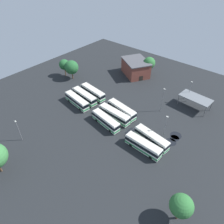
% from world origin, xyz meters
% --- Properties ---
extents(ground_plane, '(108.25, 108.25, 0.00)m').
position_xyz_m(ground_plane, '(0.00, 0.00, 0.00)').
color(ground_plane, black).
extents(bus_row0_slot0, '(11.43, 3.99, 3.39)m').
position_xyz_m(bus_row0_slot0, '(-15.28, -2.51, 1.80)').
color(bus_row0_slot0, silver).
rests_on(bus_row0_slot0, ground_plane).
extents(bus_row0_slot1, '(11.44, 3.80, 3.39)m').
position_xyz_m(bus_row0_slot1, '(-15.26, 1.21, 1.80)').
color(bus_row0_slot1, silver).
rests_on(bus_row0_slot1, ground_plane).
extents(bus_row0_slot2, '(11.50, 3.84, 3.39)m').
position_xyz_m(bus_row0_slot2, '(-14.79, 5.11, 1.80)').
color(bus_row0_slot2, silver).
rests_on(bus_row0_slot2, ground_plane).
extents(bus_row1_slot0, '(10.93, 4.02, 3.39)m').
position_xyz_m(bus_row1_slot0, '(-0.27, -3.94, 1.79)').
color(bus_row1_slot0, silver).
rests_on(bus_row1_slot0, ground_plane).
extents(bus_row1_slot1, '(11.60, 2.98, 3.39)m').
position_xyz_m(bus_row1_slot1, '(-0.19, 0.15, 1.80)').
color(bus_row1_slot1, silver).
rests_on(bus_row1_slot1, ground_plane).
extents(bus_row1_slot2, '(11.47, 4.05, 3.39)m').
position_xyz_m(bus_row1_slot2, '(0.12, 3.65, 1.80)').
color(bus_row1_slot2, silver).
rests_on(bus_row1_slot2, ground_plane).
extents(bus_row2_slot0, '(10.85, 2.81, 3.39)m').
position_xyz_m(bus_row2_slot0, '(14.51, -5.11, 1.80)').
color(bus_row2_slot0, silver).
rests_on(bus_row2_slot0, ground_plane).
extents(bus_row2_slot1, '(11.09, 3.93, 3.39)m').
position_xyz_m(bus_row2_slot1, '(14.78, -1.23, 1.80)').
color(bus_row2_slot1, silver).
rests_on(bus_row2_slot1, ground_plane).
extents(depot_building, '(15.49, 14.41, 6.63)m').
position_xyz_m(depot_building, '(-12.60, 29.48, 3.34)').
color(depot_building, brown).
rests_on(depot_building, ground_plane).
extents(maintenance_shelter, '(10.90, 6.03, 4.20)m').
position_xyz_m(maintenance_shelter, '(17.03, 22.98, 3.98)').
color(maintenance_shelter, slate).
rests_on(maintenance_shelter, ground_plane).
extents(lamp_post_by_building, '(0.56, 0.28, 7.34)m').
position_xyz_m(lamp_post_by_building, '(-14.62, -24.74, 4.08)').
color(lamp_post_by_building, slate).
rests_on(lamp_post_by_building, ground_plane).
extents(lamp_post_mid_lot, '(0.56, 0.28, 8.38)m').
position_xyz_m(lamp_post_mid_lot, '(13.81, 24.70, 4.60)').
color(lamp_post_mid_lot, slate).
rests_on(lamp_post_mid_lot, ground_plane).
extents(lamp_post_far_corner, '(0.56, 0.28, 8.96)m').
position_xyz_m(lamp_post_far_corner, '(9.29, 13.72, 4.90)').
color(lamp_post_far_corner, slate).
rests_on(lamp_post_far_corner, ground_plane).
extents(lamp_post_near_entrance, '(0.56, 0.28, 8.42)m').
position_xyz_m(lamp_post_near_entrance, '(16.48, 2.58, 4.63)').
color(lamp_post_near_entrance, slate).
rests_on(lamp_post_near_entrance, ground_plane).
extents(tree_west_edge, '(4.42, 4.42, 7.37)m').
position_xyz_m(tree_west_edge, '(-35.38, 9.00, 5.13)').
color(tree_west_edge, brown).
rests_on(tree_west_edge, ground_plane).
extents(tree_north_edge, '(5.73, 5.73, 8.12)m').
position_xyz_m(tree_north_edge, '(-30.89, 9.16, 5.24)').
color(tree_north_edge, brown).
rests_on(tree_north_edge, ground_plane).
extents(tree_northeast, '(5.07, 5.07, 8.25)m').
position_xyz_m(tree_northeast, '(-8.02, 32.62, 5.70)').
color(tree_northeast, brown).
rests_on(tree_northeast, ground_plane).
extents(tree_east_edge, '(4.78, 4.78, 7.51)m').
position_xyz_m(tree_east_edge, '(30.34, -16.13, 5.10)').
color(tree_east_edge, brown).
rests_on(tree_east_edge, ground_plane).
extents(puddle_front_lane, '(2.76, 2.76, 0.01)m').
position_xyz_m(puddle_front_lane, '(19.15, 4.88, 0.00)').
color(puddle_front_lane, black).
rests_on(puddle_front_lane, ground_plane).
extents(puddle_between_rows, '(3.20, 3.20, 0.01)m').
position_xyz_m(puddle_between_rows, '(19.06, 2.70, 0.00)').
color(puddle_between_rows, black).
rests_on(puddle_between_rows, ground_plane).
extents(puddle_near_shelter, '(4.25, 4.25, 0.01)m').
position_xyz_m(puddle_near_shelter, '(7.99, -1.36, 0.00)').
color(puddle_near_shelter, black).
rests_on(puddle_near_shelter, ground_plane).
extents(puddle_centre_drain, '(3.42, 3.42, 0.01)m').
position_xyz_m(puddle_centre_drain, '(18.91, 6.18, 0.00)').
color(puddle_centre_drain, black).
rests_on(puddle_centre_drain, ground_plane).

